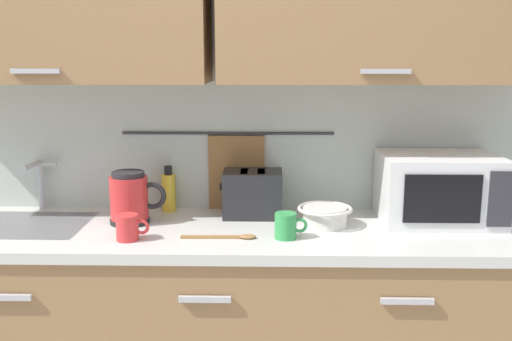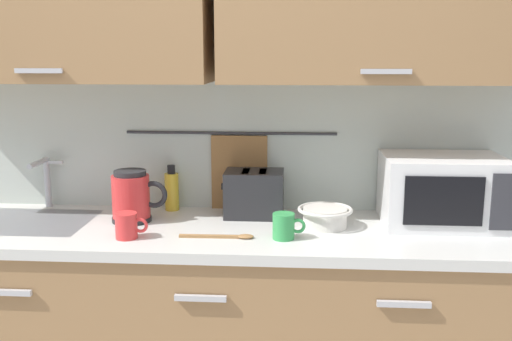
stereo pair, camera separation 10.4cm
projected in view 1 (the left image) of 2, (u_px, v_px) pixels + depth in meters
name	position (u px, v px, depth m)	size (l,w,h in m)	color
counter_unit	(212.00, 333.00, 2.34)	(2.53, 0.64, 0.90)	#997047
back_wall_assembly	(216.00, 64.00, 2.35)	(3.70, 0.41, 2.50)	silver
sink_faucet	(39.00, 178.00, 2.46)	(0.09, 0.17, 0.22)	#B2B5BA
microwave	(439.00, 188.00, 2.31)	(0.46, 0.35, 0.27)	white
electric_kettle	(130.00, 198.00, 2.29)	(0.23, 0.16, 0.21)	black
dish_soap_bottle	(169.00, 191.00, 2.47)	(0.06, 0.06, 0.20)	yellow
mug_near_sink	(128.00, 227.00, 2.09)	(0.12, 0.08, 0.09)	red
mixing_bowl	(325.00, 215.00, 2.26)	(0.21, 0.21, 0.08)	silver
toaster	(253.00, 193.00, 2.39)	(0.26, 0.17, 0.19)	#232326
mug_by_kettle	(286.00, 226.00, 2.11)	(0.12, 0.08, 0.09)	green
wooden_spoon	(228.00, 237.00, 2.11)	(0.28, 0.04, 0.01)	#9E7042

